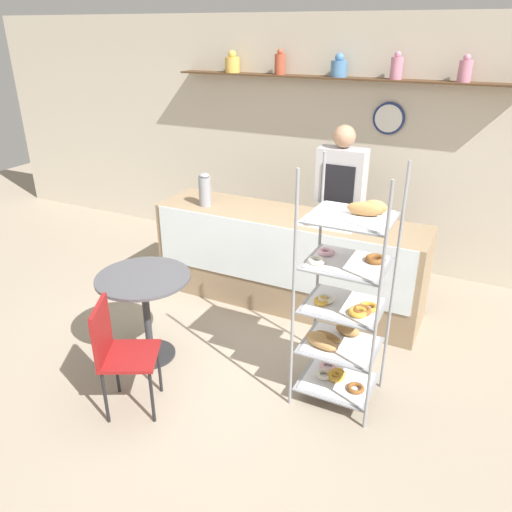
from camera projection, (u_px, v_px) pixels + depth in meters
The scene contains 9 objects.
ground_plane at pixel (236, 357), 4.23m from camera, with size 14.00×14.00×0.00m, color gray.
back_wall at pixel (336, 142), 5.62m from camera, with size 10.00×0.30×2.70m.
display_counter at pixel (287, 260), 4.91m from camera, with size 2.63×0.65×0.93m.
pastry_rack at pixel (343, 306), 3.48m from camera, with size 0.59×0.51×1.79m.
person_worker at pixel (339, 203), 5.04m from camera, with size 0.47×0.23×1.71m.
cafe_table at pixel (145, 297), 4.02m from camera, with size 0.75×0.75×0.76m.
cafe_chair at pixel (117, 347), 3.48m from camera, with size 0.51×0.51×0.86m.
coffee_carafe at pixel (205, 190), 4.90m from camera, with size 0.12×0.12×0.33m.
donut_tray_counter at pixel (327, 222), 4.49m from camera, with size 0.51×0.33×0.05m.
Camera 1 is at (1.69, -3.05, 2.55)m, focal length 35.00 mm.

